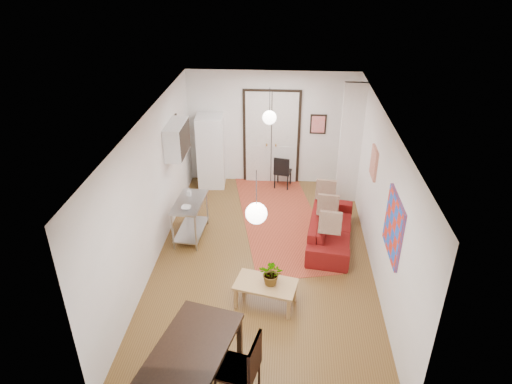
# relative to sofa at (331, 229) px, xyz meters

# --- Properties ---
(floor) EXTENTS (7.00, 7.00, 0.00)m
(floor) POSITION_rel_sofa_xyz_m (-1.36, -0.73, -0.31)
(floor) COLOR brown
(floor) RESTS_ON ground
(ceiling) EXTENTS (4.20, 7.00, 0.02)m
(ceiling) POSITION_rel_sofa_xyz_m (-1.36, -0.73, 2.59)
(ceiling) COLOR silver
(ceiling) RESTS_ON wall_back
(wall_back) EXTENTS (4.20, 0.02, 2.90)m
(wall_back) POSITION_rel_sofa_xyz_m (-1.36, 2.77, 1.14)
(wall_back) COLOR white
(wall_back) RESTS_ON floor
(wall_front) EXTENTS (4.20, 0.02, 2.90)m
(wall_front) POSITION_rel_sofa_xyz_m (-1.36, -4.23, 1.14)
(wall_front) COLOR white
(wall_front) RESTS_ON floor
(wall_left) EXTENTS (0.02, 7.00, 2.90)m
(wall_left) POSITION_rel_sofa_xyz_m (-3.46, -0.73, 1.14)
(wall_left) COLOR white
(wall_left) RESTS_ON floor
(wall_right) EXTENTS (0.02, 7.00, 2.90)m
(wall_right) POSITION_rel_sofa_xyz_m (0.74, -0.73, 1.14)
(wall_right) COLOR white
(wall_right) RESTS_ON floor
(double_doors) EXTENTS (1.44, 0.06, 2.50)m
(double_doors) POSITION_rel_sofa_xyz_m (-1.36, 2.72, 0.89)
(double_doors) COLOR white
(double_doors) RESTS_ON wall_back
(stub_partition) EXTENTS (0.50, 0.10, 2.90)m
(stub_partition) POSITION_rel_sofa_xyz_m (0.49, 1.82, 1.14)
(stub_partition) COLOR white
(stub_partition) RESTS_ON floor
(wall_cabinet) EXTENTS (0.35, 1.00, 0.70)m
(wall_cabinet) POSITION_rel_sofa_xyz_m (-3.28, 0.77, 1.59)
(wall_cabinet) COLOR white
(wall_cabinet) RESTS_ON wall_left
(painting_popart) EXTENTS (0.05, 1.00, 1.00)m
(painting_popart) POSITION_rel_sofa_xyz_m (0.72, -1.98, 1.34)
(painting_popart) COLOR red
(painting_popart) RESTS_ON wall_right
(painting_abstract) EXTENTS (0.05, 0.50, 0.60)m
(painting_abstract) POSITION_rel_sofa_xyz_m (0.72, 0.07, 1.49)
(painting_abstract) COLOR beige
(painting_abstract) RESTS_ON wall_right
(poster_back) EXTENTS (0.40, 0.03, 0.50)m
(poster_back) POSITION_rel_sofa_xyz_m (-0.21, 2.74, 1.29)
(poster_back) COLOR red
(poster_back) RESTS_ON wall_back
(print_left) EXTENTS (0.03, 0.44, 0.54)m
(print_left) POSITION_rel_sofa_xyz_m (-3.43, 1.27, 1.64)
(print_left) COLOR olive
(print_left) RESTS_ON wall_left
(pendant_back) EXTENTS (0.30, 0.30, 0.80)m
(pendant_back) POSITION_rel_sofa_xyz_m (-1.36, 1.27, 1.94)
(pendant_back) COLOR white
(pendant_back) RESTS_ON ceiling
(pendant_front) EXTENTS (0.30, 0.30, 0.80)m
(pendant_front) POSITION_rel_sofa_xyz_m (-1.36, -2.73, 1.94)
(pendant_front) COLOR white
(pendant_front) RESTS_ON ceiling
(kilim_rug) EXTENTS (2.49, 4.60, 0.01)m
(kilim_rug) POSITION_rel_sofa_xyz_m (-1.07, 0.86, -0.31)
(kilim_rug) COLOR #B3462C
(kilim_rug) RESTS_ON floor
(sofa) EXTENTS (2.23, 1.12, 0.62)m
(sofa) POSITION_rel_sofa_xyz_m (0.00, 0.00, 0.00)
(sofa) COLOR maroon
(sofa) RESTS_ON floor
(coffee_table) EXTENTS (1.13, 0.79, 0.46)m
(coffee_table) POSITION_rel_sofa_xyz_m (-1.25, -2.03, 0.09)
(coffee_table) COLOR tan
(coffee_table) RESTS_ON floor
(potted_plant) EXTENTS (0.47, 0.43, 0.45)m
(potted_plant) POSITION_rel_sofa_xyz_m (-1.15, -2.03, 0.37)
(potted_plant) COLOR #3C652D
(potted_plant) RESTS_ON coffee_table
(kitchen_counter) EXTENTS (0.62, 1.14, 0.85)m
(kitchen_counter) POSITION_rel_sofa_xyz_m (-2.93, -0.02, 0.23)
(kitchen_counter) COLOR #A6A9AB
(kitchen_counter) RESTS_ON floor
(bowl) EXTENTS (0.21, 0.21, 0.05)m
(bowl) POSITION_rel_sofa_xyz_m (-2.93, -0.32, 0.56)
(bowl) COLOR silver
(bowl) RESTS_ON kitchen_counter
(soap_bottle) EXTENTS (0.08, 0.09, 0.18)m
(soap_bottle) POSITION_rel_sofa_xyz_m (-2.98, 0.23, 0.63)
(soap_bottle) COLOR #5092AD
(soap_bottle) RESTS_ON kitchen_counter
(fridge) EXTENTS (0.70, 0.70, 1.86)m
(fridge) POSITION_rel_sofa_xyz_m (-2.87, 2.42, 0.62)
(fridge) COLOR white
(fridge) RESTS_ON floor
(dining_table) EXTENTS (1.26, 1.76, 0.88)m
(dining_table) POSITION_rel_sofa_xyz_m (-2.13, -3.88, 0.47)
(dining_table) COLOR black
(dining_table) RESTS_ON floor
(dining_chair_near) EXTENTS (0.63, 0.79, 1.09)m
(dining_chair_near) POSITION_rel_sofa_xyz_m (-1.53, -3.77, 0.32)
(dining_chair_near) COLOR #3B1F12
(dining_chair_near) RESTS_ON floor
(dining_chair_far) EXTENTS (0.63, 0.79, 1.09)m
(dining_chair_far) POSITION_rel_sofa_xyz_m (-1.53, -3.77, 0.32)
(dining_chair_far) COLOR #3B1F12
(dining_chair_far) RESTS_ON floor
(black_side_chair) EXTENTS (0.47, 0.47, 0.87)m
(black_side_chair) POSITION_rel_sofa_xyz_m (-1.04, 2.50, 0.19)
(black_side_chair) COLOR black
(black_side_chair) RESTS_ON floor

